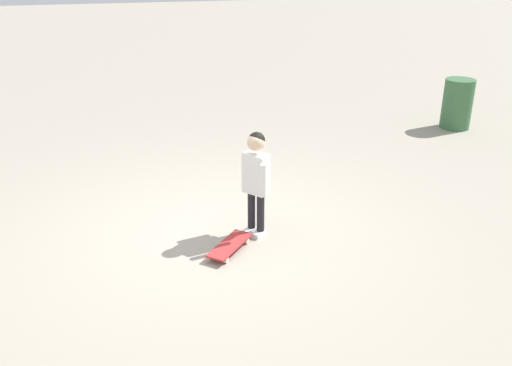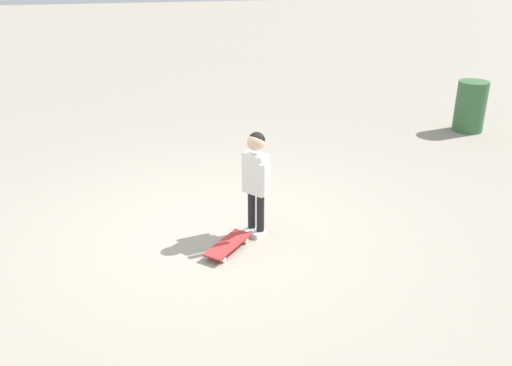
{
  "view_description": "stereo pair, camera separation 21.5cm",
  "coord_description": "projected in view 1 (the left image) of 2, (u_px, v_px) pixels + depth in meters",
  "views": [
    {
      "loc": [
        4.78,
        -0.73,
        2.64
      ],
      "look_at": [
        0.14,
        0.5,
        0.55
      ],
      "focal_mm": 38.16,
      "sensor_mm": 36.0,
      "label": 1
    },
    {
      "loc": [
        4.83,
        -0.52,
        2.64
      ],
      "look_at": [
        0.14,
        0.5,
        0.55
      ],
      "focal_mm": 38.16,
      "sensor_mm": 36.0,
      "label": 2
    }
  ],
  "objects": [
    {
      "name": "child_person",
      "position": [
        256.0,
        173.0,
        5.19
      ],
      "size": [
        0.4,
        0.27,
        1.06
      ],
      "color": "black",
      "rests_on": "ground"
    },
    {
      "name": "ground_plane",
      "position": [
        204.0,
        233.0,
        5.46
      ],
      "size": [
        50.0,
        50.0,
        0.0
      ],
      "primitive_type": "plane",
      "color": "#9E9384"
    },
    {
      "name": "trash_bin",
      "position": [
        457.0,
        104.0,
        8.48
      ],
      "size": [
        0.45,
        0.45,
        0.77
      ],
      "primitive_type": "cylinder",
      "color": "#38663D",
      "rests_on": "ground"
    },
    {
      "name": "skateboard",
      "position": [
        230.0,
        245.0,
        5.11
      ],
      "size": [
        0.55,
        0.52,
        0.07
      ],
      "color": "#B22D2D",
      "rests_on": "ground"
    }
  ]
}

